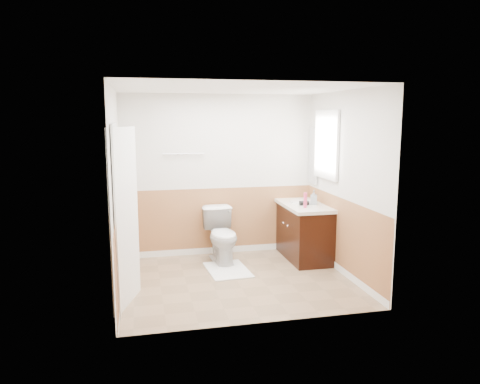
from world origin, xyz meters
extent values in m
plane|color=#8C7051|center=(0.00, 0.00, 0.00)|extent=(3.00, 3.00, 0.00)
plane|color=white|center=(0.00, 0.00, 2.50)|extent=(3.00, 3.00, 0.00)
plane|color=silver|center=(0.00, 1.30, 1.25)|extent=(3.00, 0.00, 3.00)
plane|color=silver|center=(0.00, -1.30, 1.25)|extent=(3.00, 0.00, 3.00)
plane|color=silver|center=(-1.50, 0.00, 1.25)|extent=(0.00, 3.00, 3.00)
plane|color=silver|center=(1.50, 0.00, 1.25)|extent=(0.00, 3.00, 3.00)
plane|color=#B17247|center=(0.00, 1.29, 0.50)|extent=(3.00, 0.00, 3.00)
plane|color=#B17247|center=(0.00, -1.29, 0.50)|extent=(3.00, 0.00, 3.00)
plane|color=#B17247|center=(-1.49, 0.00, 0.50)|extent=(0.00, 2.60, 2.60)
plane|color=#B17247|center=(1.49, 0.00, 0.50)|extent=(0.00, 2.60, 2.60)
imported|color=white|center=(-0.04, 0.83, 0.40)|extent=(0.51, 0.82, 0.81)
cube|color=white|center=(-0.04, 0.41, 0.01)|extent=(0.61, 0.84, 0.02)
cube|color=black|center=(1.21, 0.73, 0.40)|extent=(0.55, 1.10, 0.80)
sphere|color=silver|center=(0.91, 0.63, 0.55)|extent=(0.03, 0.03, 0.03)
sphere|color=silver|center=(0.91, 0.83, 0.55)|extent=(0.03, 0.03, 0.03)
cube|color=beige|center=(1.20, 0.73, 0.83)|extent=(0.60, 1.15, 0.05)
cylinder|color=white|center=(1.21, 0.88, 0.86)|extent=(0.36, 0.36, 0.02)
cylinder|color=white|center=(1.39, 0.88, 0.92)|extent=(0.02, 0.02, 0.14)
cylinder|color=#D93863|center=(1.11, 0.45, 0.96)|extent=(0.05, 0.05, 0.22)
imported|color=#8E99A0|center=(1.33, 0.68, 0.95)|extent=(0.12, 0.12, 0.21)
cylinder|color=black|center=(1.16, 0.63, 0.89)|extent=(0.14, 0.07, 0.07)
cylinder|color=black|center=(1.13, 0.65, 0.86)|extent=(0.03, 0.03, 0.07)
cube|color=silver|center=(1.48, 1.10, 1.55)|extent=(0.02, 0.35, 0.90)
cube|color=white|center=(1.47, 0.59, 1.75)|extent=(0.04, 0.80, 1.00)
cube|color=white|center=(1.49, 0.59, 1.75)|extent=(0.01, 0.70, 0.90)
cube|color=white|center=(-1.40, -0.45, 1.02)|extent=(0.29, 0.78, 2.04)
cube|color=white|center=(-1.48, -0.45, 1.03)|extent=(0.02, 0.92, 2.10)
sphere|color=silver|center=(-1.34, -0.12, 0.95)|extent=(0.06, 0.06, 0.06)
cylinder|color=silver|center=(-0.55, 1.25, 1.60)|extent=(0.62, 0.02, 0.02)
cylinder|color=silver|center=(-0.10, 1.23, 0.70)|extent=(0.14, 0.02, 0.02)
cylinder|color=white|center=(-0.10, 1.23, 0.70)|extent=(0.10, 0.11, 0.11)
cube|color=white|center=(-0.10, 1.23, 0.59)|extent=(0.10, 0.01, 0.16)
camera|label=1|loc=(-1.22, -5.67, 2.14)|focal=34.18mm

